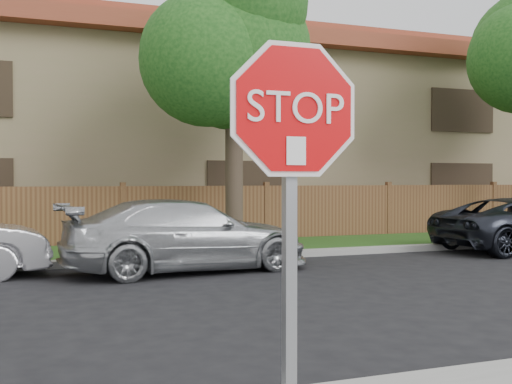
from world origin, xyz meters
name	(u,v)px	position (x,y,z in m)	size (l,w,h in m)	color
far_curb	(143,260)	(0.00, 8.15, 0.07)	(70.00, 0.30, 0.15)	gray
grass_strip	(132,252)	(0.00, 9.80, 0.06)	(70.00, 3.00, 0.12)	#1E4714
fence	(123,217)	(0.00, 11.40, 0.80)	(70.00, 0.12, 1.60)	brown
apartment_building	(102,129)	(0.00, 17.00, 3.53)	(35.20, 9.20, 7.20)	#8B7E56
tree_mid	(236,53)	(2.52, 9.57, 4.87)	(4.80, 3.90, 7.35)	#382B21
stop_sign	(293,170)	(-0.75, -1.48, 1.83)	(1.01, 0.13, 2.55)	gray
sedan_right	(187,235)	(0.65, 6.90, 0.70)	(1.95, 4.80, 1.39)	#ACB0B4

